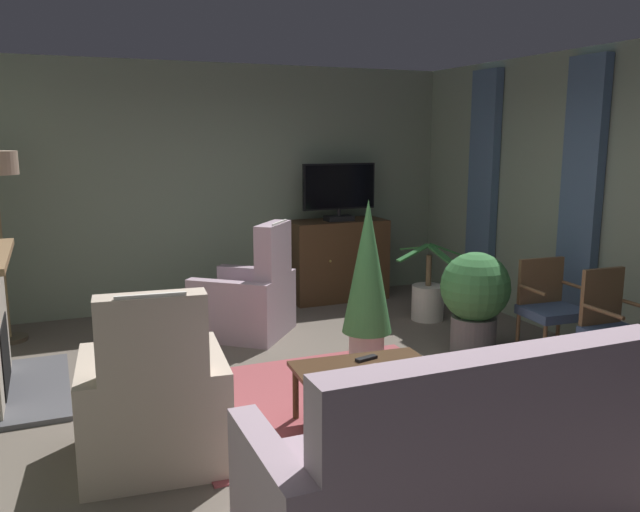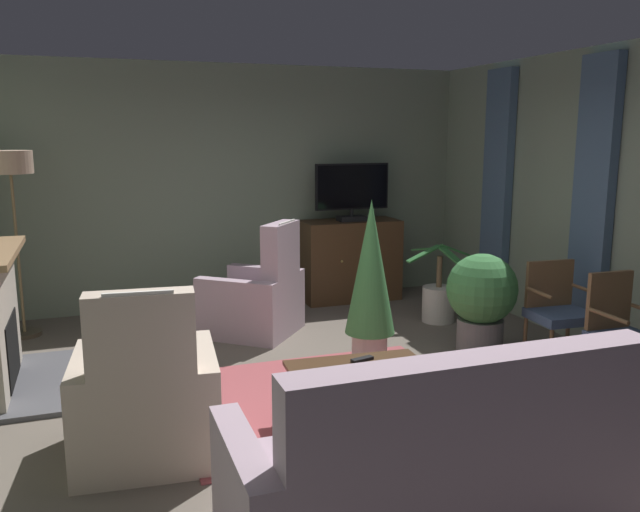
% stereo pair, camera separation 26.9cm
% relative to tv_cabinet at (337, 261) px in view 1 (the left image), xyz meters
% --- Properties ---
extents(ground_plane, '(6.15, 6.78, 0.04)m').
position_rel_tv_cabinet_xyz_m(ground_plane, '(-1.30, -2.79, -0.48)').
color(ground_plane, '#665B51').
extents(wall_back, '(6.15, 0.10, 2.79)m').
position_rel_tv_cabinet_xyz_m(wall_back, '(-1.30, 0.35, 0.93)').
color(wall_back, gray).
rests_on(wall_back, ground_plane).
extents(wall_right_with_window, '(0.10, 6.78, 2.79)m').
position_rel_tv_cabinet_xyz_m(wall_right_with_window, '(1.52, -2.79, 0.93)').
color(wall_right_with_window, gray).
rests_on(wall_right_with_window, ground_plane).
extents(curtain_panel_near, '(0.10, 0.44, 2.34)m').
position_rel_tv_cabinet_xyz_m(curtain_panel_near, '(1.41, -2.43, 1.07)').
color(curtain_panel_near, slate).
extents(curtain_panel_far, '(0.10, 0.44, 2.34)m').
position_rel_tv_cabinet_xyz_m(curtain_panel_far, '(1.41, -0.93, 1.07)').
color(curtain_panel_far, slate).
extents(rug_central, '(2.20, 1.85, 0.01)m').
position_rel_tv_cabinet_xyz_m(rug_central, '(-1.33, -2.79, -0.46)').
color(rug_central, '#9E474C').
rests_on(rug_central, ground_plane).
extents(tv_cabinet, '(1.18, 0.56, 0.97)m').
position_rel_tv_cabinet_xyz_m(tv_cabinet, '(0.00, 0.00, 0.00)').
color(tv_cabinet, '#352315').
rests_on(tv_cabinet, ground_plane).
extents(television, '(0.92, 0.20, 0.68)m').
position_rel_tv_cabinet_xyz_m(television, '(-0.00, -0.05, 0.87)').
color(television, black).
rests_on(television, tv_cabinet).
extents(coffee_table, '(1.00, 0.66, 0.43)m').
position_rel_tv_cabinet_xyz_m(coffee_table, '(-1.26, -3.31, -0.09)').
color(coffee_table, '#422B19').
rests_on(coffee_table, ground_plane).
extents(tv_remote, '(0.18, 0.09, 0.02)m').
position_rel_tv_cabinet_xyz_m(tv_remote, '(-1.19, -3.18, -0.03)').
color(tv_remote, black).
rests_on(tv_remote, coffee_table).
extents(folded_newspaper, '(0.31, 0.24, 0.01)m').
position_rel_tv_cabinet_xyz_m(folded_newspaper, '(-1.31, -3.39, -0.03)').
color(folded_newspaper, silver).
rests_on(folded_newspaper, coffee_table).
extents(sofa_floral, '(2.17, 0.90, 1.03)m').
position_rel_tv_cabinet_xyz_m(sofa_floral, '(-1.33, -4.56, -0.13)').
color(sofa_floral, '#AD93A3').
rests_on(sofa_floral, ground_plane).
extents(armchair_angled_to_table, '(1.17, 1.17, 1.17)m').
position_rel_tv_cabinet_xyz_m(armchair_angled_to_table, '(-1.41, -0.98, -0.11)').
color(armchair_angled_to_table, '#AD93A3').
rests_on(armchair_angled_to_table, ground_plane).
extents(armchair_near_window, '(0.95, 0.92, 1.16)m').
position_rel_tv_cabinet_xyz_m(armchair_near_window, '(-2.68, -3.26, -0.11)').
color(armchair_near_window, '#C6B29E').
rests_on(armchair_near_window, ground_plane).
extents(side_chair_mid_row, '(0.46, 0.51, 0.95)m').
position_rel_tv_cabinet_xyz_m(side_chair_mid_row, '(0.86, -3.46, 0.04)').
color(side_chair_mid_row, '#42567A').
rests_on(side_chair_mid_row, ground_plane).
extents(side_chair_tucked_against_wall, '(0.53, 0.47, 0.90)m').
position_rel_tv_cabinet_xyz_m(side_chair_tucked_against_wall, '(0.86, -2.72, 0.04)').
color(side_chair_tucked_against_wall, '#42567A').
rests_on(side_chair_tucked_against_wall, ground_plane).
extents(potted_plant_tall_palm_by_window, '(0.83, 0.95, 0.85)m').
position_rel_tv_cabinet_xyz_m(potted_plant_tall_palm_by_window, '(0.54, -1.22, -0.23)').
color(potted_plant_tall_palm_by_window, beige).
rests_on(potted_plant_tall_palm_by_window, ground_plane).
extents(potted_plant_small_fern_corner, '(0.43, 0.43, 1.47)m').
position_rel_tv_cabinet_xyz_m(potted_plant_small_fern_corner, '(-0.74, -2.28, 0.34)').
color(potted_plant_small_fern_corner, beige).
rests_on(potted_plant_small_fern_corner, ground_plane).
extents(potted_plant_on_hearth_side, '(0.63, 0.63, 0.96)m').
position_rel_tv_cabinet_xyz_m(potted_plant_on_hearth_side, '(0.31, -2.37, 0.09)').
color(potted_plant_on_hearth_side, slate).
rests_on(potted_plant_on_hearth_side, ground_plane).
extents(cat, '(0.64, 0.18, 0.19)m').
position_rel_tv_cabinet_xyz_m(cat, '(-2.53, -1.83, -0.37)').
color(cat, '#937A5B').
rests_on(cat, ground_plane).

